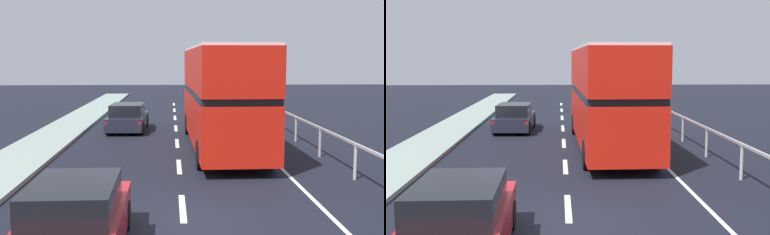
% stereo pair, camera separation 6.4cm
% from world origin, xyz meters
% --- Properties ---
extents(ground_plane, '(74.10, 120.00, 0.10)m').
position_xyz_m(ground_plane, '(0.00, 0.00, -0.05)').
color(ground_plane, black).
extents(lane_paint_markings, '(3.63, 46.00, 0.01)m').
position_xyz_m(lane_paint_markings, '(2.10, 8.66, 0.00)').
color(lane_paint_markings, silver).
rests_on(lane_paint_markings, ground).
extents(bridge_side_railing, '(0.10, 42.00, 1.15)m').
position_xyz_m(bridge_side_railing, '(5.40, 9.00, 0.92)').
color(bridge_side_railing, '#B8B5B4').
rests_on(bridge_side_railing, ground).
extents(double_decker_bus_red, '(2.78, 10.79, 4.22)m').
position_xyz_m(double_decker_bus_red, '(1.83, 9.18, 2.26)').
color(double_decker_bus_red, red).
rests_on(double_decker_bus_red, ground).
extents(hatchback_car_near, '(1.82, 4.21, 1.48)m').
position_xyz_m(hatchback_car_near, '(-2.07, -1.74, 0.70)').
color(hatchback_car_near, maroon).
rests_on(hatchback_car_near, ground).
extents(sedan_car_ahead, '(1.98, 4.26, 1.42)m').
position_xyz_m(sedan_car_ahead, '(-2.51, 14.40, 0.68)').
color(sedan_car_ahead, '#1D212F').
rests_on(sedan_car_ahead, ground).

